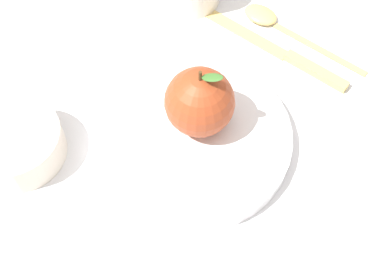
{
  "coord_description": "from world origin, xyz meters",
  "views": [
    {
      "loc": [
        0.1,
        -0.31,
        0.51
      ],
      "look_at": [
        -0.02,
        -0.02,
        0.02
      ],
      "focal_mm": 48.35,
      "sensor_mm": 36.0,
      "label": 1
    }
  ],
  "objects_px": {
    "dinner_plate": "(192,136)",
    "knife": "(284,53)",
    "spoon": "(275,23)",
    "apple": "(200,101)",
    "side_bowl": "(15,142)"
  },
  "relations": [
    {
      "from": "apple",
      "to": "spoon",
      "type": "xyz_separation_m",
      "value": [
        0.03,
        0.2,
        -0.05
      ]
    },
    {
      "from": "dinner_plate",
      "to": "spoon",
      "type": "bearing_deg",
      "value": 80.06
    },
    {
      "from": "dinner_plate",
      "to": "knife",
      "type": "xyz_separation_m",
      "value": [
        0.06,
        0.17,
        -0.01
      ]
    },
    {
      "from": "apple",
      "to": "knife",
      "type": "bearing_deg",
      "value": 67.6
    },
    {
      "from": "dinner_plate",
      "to": "side_bowl",
      "type": "height_order",
      "value": "side_bowl"
    },
    {
      "from": "dinner_plate",
      "to": "knife",
      "type": "relative_size",
      "value": 1.03
    },
    {
      "from": "side_bowl",
      "to": "knife",
      "type": "relative_size",
      "value": 0.47
    },
    {
      "from": "apple",
      "to": "side_bowl",
      "type": "relative_size",
      "value": 0.87
    },
    {
      "from": "side_bowl",
      "to": "knife",
      "type": "distance_m",
      "value": 0.35
    },
    {
      "from": "apple",
      "to": "side_bowl",
      "type": "height_order",
      "value": "apple"
    },
    {
      "from": "apple",
      "to": "knife",
      "type": "height_order",
      "value": "apple"
    },
    {
      "from": "knife",
      "to": "spoon",
      "type": "xyz_separation_m",
      "value": [
        -0.03,
        0.05,
        0.0
      ]
    },
    {
      "from": "knife",
      "to": "spoon",
      "type": "bearing_deg",
      "value": 118.8
    },
    {
      "from": "side_bowl",
      "to": "knife",
      "type": "bearing_deg",
      "value": 46.23
    },
    {
      "from": "apple",
      "to": "side_bowl",
      "type": "distance_m",
      "value": 0.21
    }
  ]
}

